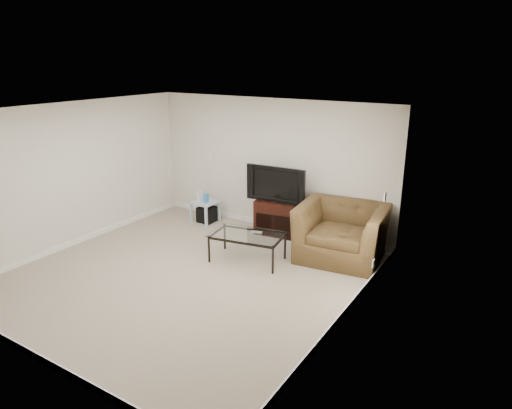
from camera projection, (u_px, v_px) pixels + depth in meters
The scene contains 18 objects.
floor at pixel (187, 275), 7.04m from camera, with size 5.00×5.00×0.00m, color tan.
ceiling at pixel (179, 111), 6.27m from camera, with size 5.00×5.00×0.00m, color white.
wall_back at pixel (270, 165), 8.67m from camera, with size 5.00×0.02×2.50m, color silver.
wall_left at pixel (73, 175), 7.92m from camera, with size 0.02×5.00×2.50m, color silver.
wall_right at pixel (345, 231), 5.39m from camera, with size 0.02×5.00×2.50m, color silver.
plate_back at pixel (211, 157), 9.37m from camera, with size 0.12×0.02×0.12m, color white.
plate_right_switch at pixel (385, 197), 6.69m from camera, with size 0.02×0.09×0.13m, color white.
plate_right_outlet at pixel (373, 263), 6.74m from camera, with size 0.02×0.08×0.12m, color white.
tv_stand at pixel (278, 217), 8.62m from camera, with size 0.79×0.55×0.66m, color black, non-canonical shape.
dvd_player at pixel (278, 206), 8.51m from camera, with size 0.41×0.29×0.06m, color black.
television at pixel (278, 183), 8.38m from camera, with size 1.08×0.22×0.67m, color black.
side_table at pixel (205, 211), 9.26m from camera, with size 0.45×0.45×0.43m, color silver, non-canonical shape.
subwoofer at pixel (207, 214), 9.28m from camera, with size 0.32×0.32×0.32m, color black.
game_console at pixel (200, 196), 9.21m from camera, with size 0.04×0.14×0.20m, color white.
game_case at pixel (206, 198), 9.12m from camera, with size 0.04×0.13×0.17m, color #337FCC.
recliner at pixel (342, 223), 7.47m from camera, with size 1.39×0.91×1.22m, color brown.
coffee_table at pixel (247, 247), 7.47m from camera, with size 1.19×0.67×0.47m, color black, non-canonical shape.
remote at pixel (256, 232), 7.46m from camera, with size 0.19×0.05×0.02m, color #B2B2B7.
Camera 1 is at (4.27, -4.83, 3.21)m, focal length 32.00 mm.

